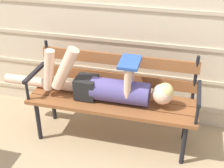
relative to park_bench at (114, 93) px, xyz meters
name	(u,v)px	position (x,y,z in m)	size (l,w,h in m)	color
ground_plane	(107,150)	(0.00, -0.25, -0.51)	(12.00, 12.00, 0.00)	tan
house_siding	(125,24)	(0.00, 0.43, 0.56)	(5.50, 0.08, 2.13)	beige
park_bench	(114,93)	(0.00, 0.00, 0.00)	(1.63, 0.48, 0.92)	brown
reclining_person	(105,86)	(-0.07, -0.07, 0.10)	(1.73, 0.25, 0.54)	#514784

